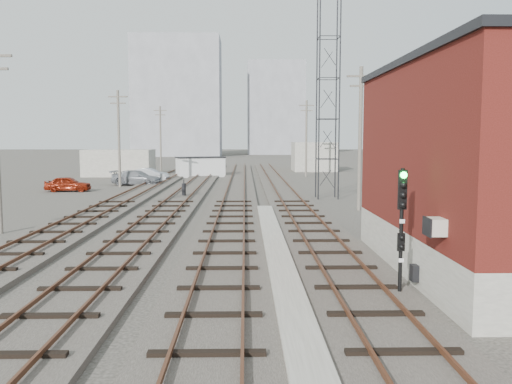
{
  "coord_description": "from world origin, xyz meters",
  "views": [
    {
      "loc": [
        -0.72,
        -5.96,
        4.56
      ],
      "look_at": [
        -0.24,
        17.81,
        2.2
      ],
      "focal_mm": 38.0,
      "sensor_mm": 36.0,
      "label": 1
    }
  ],
  "objects_px": {
    "car_red": "(68,184)",
    "car_grey": "(137,178)",
    "signal_mast": "(402,224)",
    "car_silver": "(149,175)",
    "switch_stand": "(184,190)",
    "site_trailer": "(200,167)"
  },
  "relations": [
    {
      "from": "car_red",
      "to": "signal_mast",
      "type": "bearing_deg",
      "value": -150.62
    },
    {
      "from": "signal_mast",
      "to": "switch_stand",
      "type": "height_order",
      "value": "signal_mast"
    },
    {
      "from": "car_red",
      "to": "car_grey",
      "type": "distance_m",
      "value": 7.71
    },
    {
      "from": "site_trailer",
      "to": "car_silver",
      "type": "height_order",
      "value": "site_trailer"
    },
    {
      "from": "car_red",
      "to": "car_grey",
      "type": "relative_size",
      "value": 0.77
    },
    {
      "from": "switch_stand",
      "to": "car_red",
      "type": "height_order",
      "value": "switch_stand"
    },
    {
      "from": "switch_stand",
      "to": "car_red",
      "type": "relative_size",
      "value": 0.34
    },
    {
      "from": "car_silver",
      "to": "switch_stand",
      "type": "bearing_deg",
      "value": -152.02
    },
    {
      "from": "site_trailer",
      "to": "car_red",
      "type": "bearing_deg",
      "value": -138.47
    },
    {
      "from": "signal_mast",
      "to": "car_red",
      "type": "bearing_deg",
      "value": 121.86
    },
    {
      "from": "car_silver",
      "to": "signal_mast",
      "type": "bearing_deg",
      "value": -151.71
    },
    {
      "from": "car_red",
      "to": "car_silver",
      "type": "bearing_deg",
      "value": -25.69
    },
    {
      "from": "signal_mast",
      "to": "car_red",
      "type": "distance_m",
      "value": 37.27
    },
    {
      "from": "signal_mast",
      "to": "car_silver",
      "type": "distance_m",
      "value": 45.58
    },
    {
      "from": "site_trailer",
      "to": "car_grey",
      "type": "relative_size",
      "value": 1.23
    },
    {
      "from": "switch_stand",
      "to": "car_grey",
      "type": "relative_size",
      "value": 0.26
    },
    {
      "from": "site_trailer",
      "to": "car_red",
      "type": "relative_size",
      "value": 1.6
    },
    {
      "from": "switch_stand",
      "to": "car_silver",
      "type": "relative_size",
      "value": 0.32
    },
    {
      "from": "switch_stand",
      "to": "signal_mast",
      "type": "bearing_deg",
      "value": -75.44
    },
    {
      "from": "signal_mast",
      "to": "car_grey",
      "type": "distance_m",
      "value": 40.62
    },
    {
      "from": "site_trailer",
      "to": "switch_stand",
      "type": "bearing_deg",
      "value": -107.32
    },
    {
      "from": "car_red",
      "to": "car_grey",
      "type": "bearing_deg",
      "value": -40.05
    }
  ]
}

